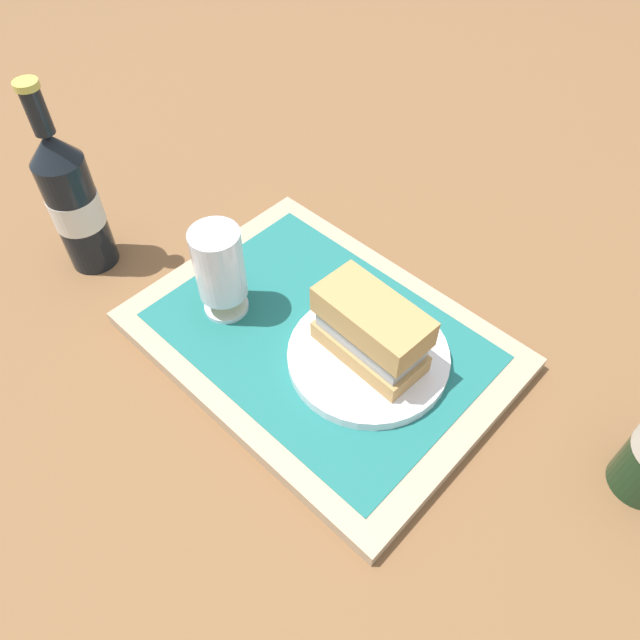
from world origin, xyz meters
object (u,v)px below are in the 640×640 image
(beer_glass, at_px, (220,269))
(beer_bottle, at_px, (73,201))
(sandwich, at_px, (369,328))
(plate, at_px, (368,356))

(beer_glass, xyz_separation_m, beer_bottle, (0.22, 0.06, 0.01))
(sandwich, height_order, beer_bottle, beer_bottle)
(beer_bottle, bearing_deg, sandwich, -163.37)
(sandwich, bearing_deg, beer_glass, 21.69)
(beer_bottle, bearing_deg, beer_glass, -165.17)
(sandwich, relative_size, beer_bottle, 0.51)
(sandwich, bearing_deg, beer_bottle, 19.55)
(plate, height_order, sandwich, sandwich)
(plate, bearing_deg, beer_bottle, 16.47)
(sandwich, bearing_deg, plate, -180.00)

